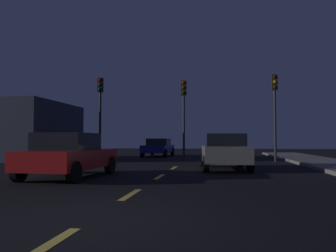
{
  "coord_description": "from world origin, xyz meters",
  "views": [
    {
      "loc": [
        1.97,
        -4.88,
        1.23
      ],
      "look_at": [
        -0.77,
        13.5,
        2.04
      ],
      "focal_mm": 35.87,
      "sensor_mm": 36.0,
      "label": 1
    }
  ],
  "objects_px": {
    "traffic_signal_right": "(275,101)",
    "car_stopped_ahead": "(225,151)",
    "traffic_signal_left": "(100,103)",
    "traffic_signal_center": "(184,104)",
    "car_adjacent_lane": "(69,155)",
    "car_oncoming_far": "(158,147)"
  },
  "relations": [
    {
      "from": "traffic_signal_right",
      "to": "car_stopped_ahead",
      "type": "distance_m",
      "value": 6.89
    },
    {
      "from": "car_adjacent_lane",
      "to": "car_oncoming_far",
      "type": "bearing_deg",
      "value": 88.96
    },
    {
      "from": "traffic_signal_right",
      "to": "car_adjacent_lane",
      "type": "bearing_deg",
      "value": -130.75
    },
    {
      "from": "traffic_signal_left",
      "to": "traffic_signal_right",
      "type": "height_order",
      "value": "traffic_signal_left"
    },
    {
      "from": "traffic_signal_center",
      "to": "car_oncoming_far",
      "type": "xyz_separation_m",
      "value": [
        -2.6,
        5.84,
        -2.7
      ]
    },
    {
      "from": "traffic_signal_left",
      "to": "car_oncoming_far",
      "type": "bearing_deg",
      "value": 65.4
    },
    {
      "from": "traffic_signal_right",
      "to": "car_oncoming_far",
      "type": "distance_m",
      "value": 10.25
    },
    {
      "from": "car_stopped_ahead",
      "to": "car_adjacent_lane",
      "type": "relative_size",
      "value": 0.96
    },
    {
      "from": "car_stopped_ahead",
      "to": "car_oncoming_far",
      "type": "bearing_deg",
      "value": 113.36
    },
    {
      "from": "traffic_signal_center",
      "to": "car_stopped_ahead",
      "type": "distance_m",
      "value": 6.56
    },
    {
      "from": "traffic_signal_right",
      "to": "car_stopped_ahead",
      "type": "height_order",
      "value": "traffic_signal_right"
    },
    {
      "from": "car_adjacent_lane",
      "to": "car_oncoming_far",
      "type": "xyz_separation_m",
      "value": [
        0.28,
        15.37,
        -0.03
      ]
    },
    {
      "from": "car_oncoming_far",
      "to": "car_adjacent_lane",
      "type": "bearing_deg",
      "value": -91.04
    },
    {
      "from": "traffic_signal_left",
      "to": "traffic_signal_center",
      "type": "bearing_deg",
      "value": -0.01
    },
    {
      "from": "traffic_signal_left",
      "to": "car_stopped_ahead",
      "type": "xyz_separation_m",
      "value": [
        7.59,
        -5.54,
        -2.84
      ]
    },
    {
      "from": "car_stopped_ahead",
      "to": "car_adjacent_lane",
      "type": "bearing_deg",
      "value": -142.52
    },
    {
      "from": "traffic_signal_left",
      "to": "car_adjacent_lane",
      "type": "xyz_separation_m",
      "value": [
        2.4,
        -9.53,
        -2.86
      ]
    },
    {
      "from": "traffic_signal_left",
      "to": "car_stopped_ahead",
      "type": "distance_m",
      "value": 9.82
    },
    {
      "from": "traffic_signal_center",
      "to": "car_stopped_ahead",
      "type": "bearing_deg",
      "value": -67.33
    },
    {
      "from": "car_adjacent_lane",
      "to": "car_oncoming_far",
      "type": "height_order",
      "value": "car_adjacent_lane"
    },
    {
      "from": "traffic_signal_left",
      "to": "car_oncoming_far",
      "type": "relative_size",
      "value": 1.18
    },
    {
      "from": "traffic_signal_left",
      "to": "traffic_signal_right",
      "type": "xyz_separation_m",
      "value": [
        10.6,
        -0.0,
        -0.06
      ]
    }
  ]
}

